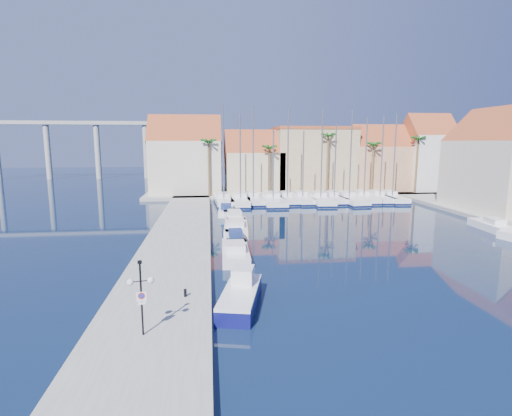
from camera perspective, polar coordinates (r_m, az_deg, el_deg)
The scene contains 36 objects.
ground at distance 26.51m, azimuth 6.93°, elevation -11.37°, with size 260.00×260.00×0.00m, color #081632.
quay_west at distance 38.77m, azimuth -11.00°, elevation -4.35°, with size 6.00×77.00×0.50m, color gray.
shore_north at distance 74.37m, azimuth 5.77°, elevation 2.37°, with size 54.00×16.00×0.50m, color gray.
lamp_post at distance 19.30m, azimuth -16.13°, elevation -10.71°, with size 1.21×0.49×3.61m.
bollard at distance 24.03m, azimuth -10.07°, elevation -11.85°, with size 0.18×0.18×0.45m, color black.
fishing_boat at distance 23.62m, azimuth -2.19°, elevation -12.27°, with size 3.11×5.91×1.97m.
motorboat_west_0 at distance 32.87m, azimuth -2.97°, elevation -6.23°, with size 2.32×6.70×1.40m.
motorboat_west_1 at distance 37.26m, azimuth -2.99°, elevation -4.34°, with size 1.72×5.32×1.40m.
motorboat_west_2 at distance 42.15m, azimuth -2.89°, elevation -2.71°, with size 2.88×7.60×1.40m.
motorboat_west_3 at distance 47.74m, azimuth -3.14°, elevation -1.27°, with size 2.41×6.72×1.40m.
motorboat_west_4 at distance 52.33m, azimuth -4.28°, elevation -0.33°, with size 2.25×6.01×1.40m.
motorboat_east_1 at distance 49.68m, azimuth 30.59°, elevation -2.17°, with size 2.35×6.02×1.40m.
sailboat_0 at distance 60.96m, azimuth -4.67°, elevation 1.17°, with size 3.07×9.83×14.89m.
sailboat_1 at distance 60.93m, azimuth -2.21°, elevation 1.15°, with size 3.82×11.32×13.49m.
sailboat_2 at distance 61.79m, azimuth -0.47°, elevation 1.32°, with size 2.96×9.47×14.53m.
sailboat_3 at distance 61.44m, azimuth 2.37°, elevation 1.19°, with size 3.55×12.11×11.15m.
sailboat_4 at distance 62.49m, azimuth 4.40°, elevation 1.40°, with size 2.59×8.67×14.31m.
sailboat_5 at distance 62.98m, azimuth 6.55°, elevation 1.36°, with size 2.64×9.32×11.01m.
sailboat_6 at distance 62.75m, azimuth 9.10°, elevation 1.29°, with size 3.65×11.07×14.06m.
sailboat_7 at distance 63.88m, azimuth 10.92°, elevation 1.39°, with size 2.95×8.82×12.14m.
sailboat_8 at distance 63.85m, azimuth 12.93°, elevation 1.31°, with size 3.50×10.88×13.98m.
sailboat_9 at distance 65.82m, azimuth 14.99°, elevation 1.48°, with size 2.64×9.47×13.11m.
sailboat_10 at distance 66.58m, azimuth 17.10°, elevation 1.48°, with size 2.59×9.17×13.36m.
sailboat_11 at distance 67.04m, azimuth 18.71°, elevation 1.45°, with size 2.94×9.44×13.59m.
building_0 at distance 71.22m, azimuth -10.00°, elevation 7.03°, with size 12.30×9.00×13.50m.
building_1 at distance 71.61m, azimuth -0.29°, elevation 6.20°, with size 10.30×8.00×11.00m.
building_2 at distance 74.57m, azimuth 8.11°, elevation 6.97°, with size 14.20×10.20×11.50m.
building_3 at distance 77.59m, azimuth 16.95°, elevation 6.46°, with size 10.30×8.00×12.00m.
building_4 at distance 80.69m, azimuth 23.19°, elevation 7.00°, with size 8.30×8.00×14.00m.
building_6 at distance 61.32m, azimuth 31.74°, elevation 5.38°, with size 9.00×14.30×13.50m.
palm_0 at distance 66.05m, azimuth -6.80°, elevation 9.14°, with size 2.60×2.60×10.15m.
palm_1 at distance 66.81m, azimuth 1.91°, elevation 8.39°, with size 2.60×2.60×9.15m.
palm_2 at distance 69.01m, azimuth 10.29°, elevation 9.84°, with size 2.60×2.60×11.15m.
palm_3 at distance 71.74m, azimuth 16.44°, elevation 8.47°, with size 2.60×2.60×9.65m.
palm_4 at distance 75.21m, azimuth 22.16°, elevation 8.91°, with size 2.60×2.60×10.65m.
viaduct at distance 111.09m, azimuth -24.35°, elevation 9.09°, with size 48.00×2.20×14.45m.
Camera 1 is at (-5.98, -24.05, 9.41)m, focal length 28.00 mm.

